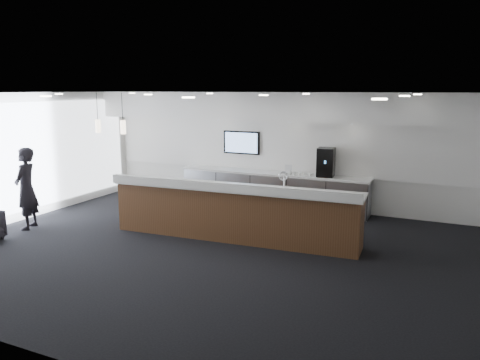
% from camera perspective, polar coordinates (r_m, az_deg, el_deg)
% --- Properties ---
extents(ground, '(10.00, 10.00, 0.00)m').
position_cam_1_polar(ground, '(9.20, -4.31, -8.51)').
color(ground, black).
rests_on(ground, ground).
extents(ceiling, '(10.00, 8.00, 0.02)m').
position_cam_1_polar(ceiling, '(8.68, -4.60, 10.51)').
color(ceiling, black).
rests_on(ceiling, back_wall).
extents(back_wall, '(10.00, 0.02, 3.00)m').
position_cam_1_polar(back_wall, '(12.42, 4.59, 3.71)').
color(back_wall, white).
rests_on(back_wall, ground).
extents(left_wall, '(0.02, 8.00, 3.00)m').
position_cam_1_polar(left_wall, '(12.05, -25.72, 2.43)').
color(left_wall, white).
rests_on(left_wall, ground).
extents(soffit_bulkhead, '(10.00, 0.90, 0.70)m').
position_cam_1_polar(soffit_bulkhead, '(11.91, 3.91, 8.96)').
color(soffit_bulkhead, white).
rests_on(soffit_bulkhead, back_wall).
extents(alcove_panel, '(9.80, 0.06, 1.40)m').
position_cam_1_polar(alcove_panel, '(12.38, 4.55, 4.16)').
color(alcove_panel, white).
rests_on(alcove_panel, back_wall).
extents(window_blinds_wall, '(0.04, 7.36, 2.55)m').
position_cam_1_polar(window_blinds_wall, '(12.02, -25.59, 2.42)').
color(window_blinds_wall, '#A4AFC5').
rests_on(window_blinds_wall, left_wall).
extents(back_credenza, '(5.06, 0.66, 0.95)m').
position_cam_1_polar(back_credenza, '(12.26, 3.93, -1.22)').
color(back_credenza, '#9B9FA4').
rests_on(back_credenza, ground).
extents(wall_tv, '(1.05, 0.08, 0.62)m').
position_cam_1_polar(wall_tv, '(12.70, 0.20, 4.59)').
color(wall_tv, black).
rests_on(wall_tv, back_wall).
extents(pendant_left, '(0.12, 0.12, 0.30)m').
position_cam_1_polar(pendant_left, '(10.72, -13.73, 6.31)').
color(pendant_left, '#FFE8C6').
rests_on(pendant_left, ceiling).
extents(pendant_right, '(0.12, 0.12, 0.30)m').
position_cam_1_polar(pendant_right, '(11.16, -16.57, 6.34)').
color(pendant_right, '#FFE8C6').
rests_on(pendant_right, ceiling).
extents(ceiling_can_lights, '(7.00, 5.00, 0.02)m').
position_cam_1_polar(ceiling_can_lights, '(8.68, -4.59, 10.31)').
color(ceiling_can_lights, white).
rests_on(ceiling_can_lights, ceiling).
extents(service_counter, '(5.32, 1.18, 1.49)m').
position_cam_1_polar(service_counter, '(9.70, -0.76, -3.90)').
color(service_counter, '#50301A').
rests_on(service_counter, ground).
extents(coffee_machine, '(0.45, 0.55, 0.71)m').
position_cam_1_polar(coffee_machine, '(11.71, 10.43, 2.14)').
color(coffee_machine, black).
rests_on(coffee_machine, back_credenza).
extents(info_sign_left, '(0.18, 0.03, 0.24)m').
position_cam_1_polar(info_sign_left, '(11.92, 5.92, 1.29)').
color(info_sign_left, silver).
rests_on(info_sign_left, back_credenza).
extents(info_sign_right, '(0.16, 0.06, 0.21)m').
position_cam_1_polar(info_sign_right, '(11.59, 10.52, 0.82)').
color(info_sign_right, silver).
rests_on(info_sign_right, back_credenza).
extents(lounge_guest, '(0.66, 0.78, 1.82)m').
position_cam_1_polar(lounge_guest, '(11.36, -24.61, -0.96)').
color(lounge_guest, black).
rests_on(lounge_guest, ground).
extents(cup_0, '(0.09, 0.09, 0.09)m').
position_cam_1_polar(cup_0, '(11.69, 9.27, 0.62)').
color(cup_0, white).
rests_on(cup_0, back_credenza).
extents(cup_1, '(0.13, 0.13, 0.09)m').
position_cam_1_polar(cup_1, '(11.72, 8.61, 0.68)').
color(cup_1, white).
rests_on(cup_1, back_credenza).
extents(cup_2, '(0.11, 0.11, 0.09)m').
position_cam_1_polar(cup_2, '(11.76, 7.96, 0.73)').
color(cup_2, white).
rests_on(cup_2, back_credenza).
extents(cup_3, '(0.12, 0.12, 0.09)m').
position_cam_1_polar(cup_3, '(11.80, 7.31, 0.78)').
color(cup_3, white).
rests_on(cup_3, back_credenza).
extents(cup_4, '(0.12, 0.12, 0.09)m').
position_cam_1_polar(cup_4, '(11.84, 6.66, 0.83)').
color(cup_4, white).
rests_on(cup_4, back_credenza).
extents(cup_5, '(0.10, 0.10, 0.09)m').
position_cam_1_polar(cup_5, '(11.89, 6.02, 0.88)').
color(cup_5, white).
rests_on(cup_5, back_credenza).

